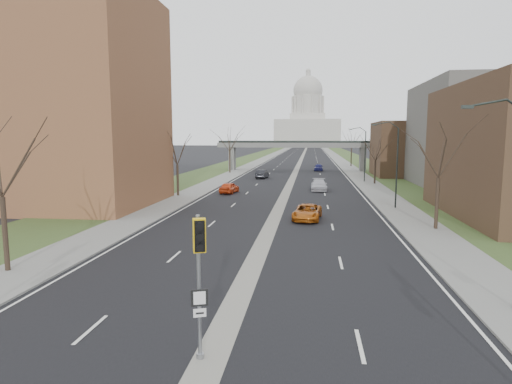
% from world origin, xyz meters
% --- Properties ---
extents(ground, '(700.00, 700.00, 0.00)m').
position_xyz_m(ground, '(0.00, 0.00, 0.00)').
color(ground, black).
rests_on(ground, ground).
extents(road_surface, '(20.00, 600.00, 0.01)m').
position_xyz_m(road_surface, '(0.00, 150.00, 0.01)').
color(road_surface, black).
rests_on(road_surface, ground).
extents(median_strip, '(1.20, 600.00, 0.02)m').
position_xyz_m(median_strip, '(0.00, 150.00, 0.00)').
color(median_strip, gray).
rests_on(median_strip, ground).
extents(sidewalk_right, '(4.00, 600.00, 0.12)m').
position_xyz_m(sidewalk_right, '(12.00, 150.00, 0.06)').
color(sidewalk_right, gray).
rests_on(sidewalk_right, ground).
extents(sidewalk_left, '(4.00, 600.00, 0.12)m').
position_xyz_m(sidewalk_left, '(-12.00, 150.00, 0.06)').
color(sidewalk_left, gray).
rests_on(sidewalk_left, ground).
extents(grass_verge_right, '(8.00, 600.00, 0.10)m').
position_xyz_m(grass_verge_right, '(18.00, 150.00, 0.05)').
color(grass_verge_right, '#374921').
rests_on(grass_verge_right, ground).
extents(grass_verge_left, '(8.00, 600.00, 0.10)m').
position_xyz_m(grass_verge_left, '(-18.00, 150.00, 0.05)').
color(grass_verge_left, '#374921').
rests_on(grass_verge_left, ground).
extents(apartment_building, '(25.00, 16.00, 22.00)m').
position_xyz_m(apartment_building, '(-26.00, 30.00, 11.00)').
color(apartment_building, brown).
rests_on(apartment_building, ground).
extents(commercial_block_mid, '(18.00, 22.00, 15.00)m').
position_xyz_m(commercial_block_mid, '(28.00, 52.00, 7.50)').
color(commercial_block_mid, '#5E5B56').
rests_on(commercial_block_mid, ground).
extents(commercial_block_far, '(14.00, 14.00, 10.00)m').
position_xyz_m(commercial_block_far, '(22.00, 70.00, 5.00)').
color(commercial_block_far, brown).
rests_on(commercial_block_far, ground).
extents(pedestrian_bridge, '(34.00, 3.00, 6.45)m').
position_xyz_m(pedestrian_bridge, '(0.00, 80.00, 4.84)').
color(pedestrian_bridge, slate).
rests_on(pedestrian_bridge, ground).
extents(capitol, '(48.00, 42.00, 55.75)m').
position_xyz_m(capitol, '(0.00, 320.00, 18.60)').
color(capitol, '#BAB5AA').
rests_on(capitol, ground).
extents(streetlight_near, '(2.61, 0.20, 8.70)m').
position_xyz_m(streetlight_near, '(10.99, 6.00, 6.95)').
color(streetlight_near, black).
rests_on(streetlight_near, sidewalk_right).
extents(streetlight_mid, '(2.61, 0.20, 8.70)m').
position_xyz_m(streetlight_mid, '(10.99, 32.00, 6.95)').
color(streetlight_mid, black).
rests_on(streetlight_mid, sidewalk_right).
extents(streetlight_far, '(2.61, 0.20, 8.70)m').
position_xyz_m(streetlight_far, '(10.99, 58.00, 6.95)').
color(streetlight_far, black).
rests_on(streetlight_far, sidewalk_right).
extents(tree_left_b, '(6.75, 6.75, 8.81)m').
position_xyz_m(tree_left_b, '(-13.00, 38.00, 6.23)').
color(tree_left_b, '#382B21').
rests_on(tree_left_b, sidewalk_left).
extents(tree_left_c, '(7.65, 7.65, 9.99)m').
position_xyz_m(tree_left_c, '(-13.00, 72.00, 7.04)').
color(tree_left_c, '#382B21').
rests_on(tree_left_c, sidewalk_left).
extents(tree_right_a, '(7.20, 7.20, 9.40)m').
position_xyz_m(tree_right_a, '(13.00, 22.00, 6.64)').
color(tree_right_a, '#382B21').
rests_on(tree_right_a, sidewalk_right).
extents(tree_right_b, '(6.30, 6.30, 8.22)m').
position_xyz_m(tree_right_b, '(13.00, 55.00, 5.82)').
color(tree_right_b, '#382B21').
rests_on(tree_right_b, sidewalk_right).
extents(tree_right_c, '(7.65, 7.65, 9.99)m').
position_xyz_m(tree_right_c, '(13.00, 95.00, 7.04)').
color(tree_right_c, '#382B21').
rests_on(tree_right_c, sidewalk_right).
extents(signal_pole_median, '(0.67, 0.81, 4.82)m').
position_xyz_m(signal_pole_median, '(-0.25, 0.22, 3.36)').
color(signal_pole_median, gray).
rests_on(signal_pole_median, ground).
extents(car_left_near, '(2.23, 4.44, 1.45)m').
position_xyz_m(car_left_near, '(-7.32, 41.82, 0.72)').
color(car_left_near, '#CC4117').
rests_on(car_left_near, ground).
extents(car_left_far, '(2.03, 4.69, 1.50)m').
position_xyz_m(car_left_far, '(-5.31, 62.29, 0.75)').
color(car_left_far, black).
rests_on(car_left_far, ground).
extents(car_right_near, '(2.76, 5.11, 1.36)m').
position_xyz_m(car_right_near, '(2.93, 24.94, 0.68)').
color(car_right_near, '#AE5512').
rests_on(car_right_near, ground).
extents(car_right_mid, '(2.12, 5.20, 1.51)m').
position_xyz_m(car_right_mid, '(4.32, 46.13, 0.75)').
color(car_right_mid, '#B3B3BB').
rests_on(car_right_mid, ground).
extents(car_right_far, '(2.01, 4.58, 1.53)m').
position_xyz_m(car_right_far, '(4.84, 80.80, 0.77)').
color(car_right_far, navy).
rests_on(car_right_far, ground).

